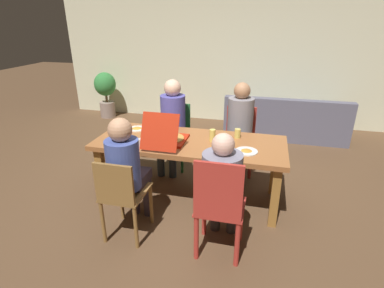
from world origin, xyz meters
The scene contains 20 objects.
ground_plane centered at (0.00, 0.00, 0.00)m, with size 20.00×20.00×0.00m, color brown.
back_wall centered at (0.00, 3.11, 1.43)m, with size 6.98×0.12×2.85m, color beige.
dining_table centered at (0.00, 0.00, 0.64)m, with size 2.13×0.85×0.73m.
chair_0 centered at (0.49, 0.88, 0.48)m, with size 0.42×0.40×0.89m.
person_0 centered at (0.49, 0.76, 0.74)m, with size 0.34×0.50×1.26m.
chair_1 centered at (-0.43, 0.85, 0.51)m, with size 0.40×0.44×0.89m.
person_1 centered at (-0.43, 0.70, 0.74)m, with size 0.34×0.56×1.26m.
chair_2 centered at (0.49, -0.89, 0.53)m, with size 0.42×0.41×0.99m.
person_2 centered at (0.49, -0.76, 0.69)m, with size 0.34×0.50×1.16m.
chair_3 centered at (-0.43, -0.87, 0.49)m, with size 0.39×0.44×0.86m.
person_3 centered at (-0.43, -0.72, 0.71)m, with size 0.31×0.53×1.21m.
pizza_box_0 centered at (-0.24, -0.10, 0.78)m, with size 0.40×0.56×0.39m.
plate_0 centered at (-0.74, -0.18, 0.74)m, with size 0.24×0.24×0.03m.
plate_1 centered at (0.64, -0.15, 0.74)m, with size 0.23×0.23×0.03m.
plate_2 centered at (-0.74, 0.21, 0.74)m, with size 0.22×0.22×0.03m.
drinking_glass_0 centered at (0.25, 0.05, 0.80)m, with size 0.07×0.07×0.14m, color #E2CB5C.
drinking_glass_1 centered at (0.51, 0.23, 0.78)m, with size 0.07×0.07×0.11m, color #D9C75E.
drinking_glass_2 centered at (-0.45, -0.32, 0.78)m, with size 0.07×0.07×0.10m, color silver.
couch centered at (1.16, 2.39, 0.27)m, with size 2.12×0.80×0.76m.
potted_plant centered at (-2.54, 2.68, 0.58)m, with size 0.45×0.45×0.96m.
Camera 1 is at (0.78, -3.05, 2.02)m, focal length 28.24 mm.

